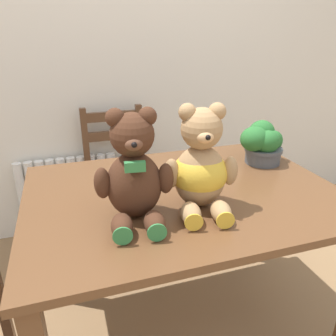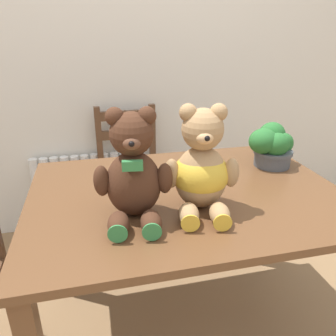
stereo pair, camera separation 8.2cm
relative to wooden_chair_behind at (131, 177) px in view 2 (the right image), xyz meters
name	(u,v)px [view 2 (the right image)]	position (x,y,z in m)	size (l,w,h in m)	color
wall_back	(140,40)	(0.13, 0.26, 0.84)	(8.00, 0.04, 2.60)	silver
radiator	(84,197)	(-0.32, 0.19, -0.21)	(0.67, 0.10, 0.57)	white
dining_table	(186,213)	(0.13, -0.85, 0.19)	(1.24, 0.91, 0.76)	brown
wooden_chair_behind	(131,177)	(0.00, 0.00, 0.00)	(0.40, 0.45, 0.90)	brown
teddy_bear_left	(133,172)	(-0.10, -0.99, 0.46)	(0.27, 0.28, 0.38)	#472819
teddy_bear_right	(201,169)	(0.14, -0.99, 0.45)	(0.27, 0.30, 0.38)	tan
potted_plant	(272,145)	(0.60, -0.68, 0.40)	(0.24, 0.21, 0.20)	#4C5156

